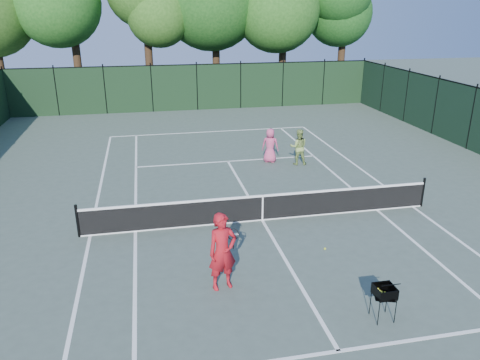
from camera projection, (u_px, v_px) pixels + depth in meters
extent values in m
plane|color=#455449|center=(262.00, 220.00, 15.48)|extent=(90.00, 90.00, 0.00)
cube|color=white|center=(90.00, 236.00, 14.44)|extent=(0.10, 23.77, 0.01)
cube|color=white|center=(413.00, 207.00, 16.51)|extent=(0.10, 23.77, 0.01)
cube|color=white|center=(135.00, 231.00, 14.70)|extent=(0.10, 23.77, 0.01)
cube|color=white|center=(377.00, 210.00, 16.25)|extent=(0.10, 23.77, 0.01)
cube|color=white|center=(211.00, 132.00, 26.38)|extent=(10.97, 0.10, 0.01)
cube|color=white|center=(339.00, 351.00, 9.60)|extent=(8.23, 0.10, 0.01)
cube|color=white|center=(228.00, 161.00, 21.35)|extent=(8.23, 0.10, 0.01)
cube|color=white|center=(262.00, 220.00, 15.47)|extent=(0.10, 12.80, 0.01)
cube|color=black|center=(262.00, 208.00, 15.32)|extent=(11.60, 0.03, 0.85)
cube|color=white|center=(263.00, 196.00, 15.17)|extent=(11.60, 0.05, 0.07)
cube|color=white|center=(262.00, 220.00, 15.47)|extent=(11.60, 0.05, 0.04)
cube|color=white|center=(262.00, 208.00, 15.32)|extent=(0.05, 0.04, 0.91)
cylinder|color=black|center=(77.00, 221.00, 14.19)|extent=(0.09, 0.09, 1.06)
cylinder|color=black|center=(423.00, 192.00, 16.39)|extent=(0.09, 0.09, 1.06)
cube|color=black|center=(197.00, 88.00, 31.47)|extent=(24.00, 0.05, 3.00)
cylinder|color=black|center=(2.00, 75.00, 31.96)|extent=(0.56, 0.56, 4.50)
cylinder|color=black|center=(78.00, 70.00, 33.32)|extent=(0.56, 0.56, 4.80)
cylinder|color=black|center=(150.00, 72.00, 34.17)|extent=(0.56, 0.56, 4.30)
cylinder|color=black|center=(216.00, 64.00, 35.45)|extent=(0.56, 0.56, 5.00)
cylinder|color=black|center=(282.00, 67.00, 35.82)|extent=(0.56, 0.56, 4.60)
cylinder|color=black|center=(341.00, 66.00, 37.26)|extent=(0.56, 0.56, 4.40)
imported|color=#A9131D|center=(222.00, 252.00, 11.45)|extent=(0.83, 0.64, 2.01)
cylinder|color=black|center=(233.00, 244.00, 11.95)|extent=(0.03, 0.03, 0.30)
torus|color=black|center=(233.00, 234.00, 11.86)|extent=(0.30, 0.10, 0.30)
imported|color=#C54572|center=(270.00, 145.00, 21.01)|extent=(0.89, 0.75, 1.55)
imported|color=#87A251|center=(299.00, 147.00, 20.69)|extent=(0.89, 0.76, 1.61)
cylinder|color=black|center=(379.00, 314.00, 10.28)|extent=(0.02, 0.02, 0.60)
cylinder|color=black|center=(395.00, 312.00, 10.36)|extent=(0.02, 0.02, 0.60)
cylinder|color=black|center=(370.00, 303.00, 10.65)|extent=(0.02, 0.02, 0.60)
cylinder|color=black|center=(386.00, 301.00, 10.73)|extent=(0.02, 0.02, 0.60)
cube|color=black|center=(385.00, 291.00, 10.36)|extent=(0.56, 0.56, 0.25)
sphere|color=yellow|center=(384.00, 294.00, 10.38)|extent=(0.07, 0.07, 0.07)
sphere|color=yellow|center=(384.00, 294.00, 10.38)|extent=(0.07, 0.07, 0.07)
sphere|color=yellow|center=(384.00, 294.00, 10.38)|extent=(0.07, 0.07, 0.07)
sphere|color=yellow|center=(384.00, 294.00, 10.38)|extent=(0.07, 0.07, 0.07)
sphere|color=yellow|center=(384.00, 294.00, 10.38)|extent=(0.07, 0.07, 0.07)
sphere|color=yellow|center=(384.00, 294.00, 10.38)|extent=(0.07, 0.07, 0.07)
sphere|color=yellow|center=(384.00, 294.00, 10.38)|extent=(0.07, 0.07, 0.07)
sphere|color=yellow|center=(384.00, 294.00, 10.38)|extent=(0.07, 0.07, 0.07)
sphere|color=yellow|center=(384.00, 294.00, 10.38)|extent=(0.07, 0.07, 0.07)
sphere|color=yellow|center=(384.00, 294.00, 10.38)|extent=(0.07, 0.07, 0.07)
sphere|color=yellow|center=(384.00, 294.00, 10.38)|extent=(0.07, 0.07, 0.07)
sphere|color=yellow|center=(384.00, 294.00, 10.38)|extent=(0.07, 0.07, 0.07)
sphere|color=yellow|center=(384.00, 294.00, 10.38)|extent=(0.07, 0.07, 0.07)
sphere|color=#C0D42B|center=(325.00, 249.00, 13.59)|extent=(0.07, 0.07, 0.07)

